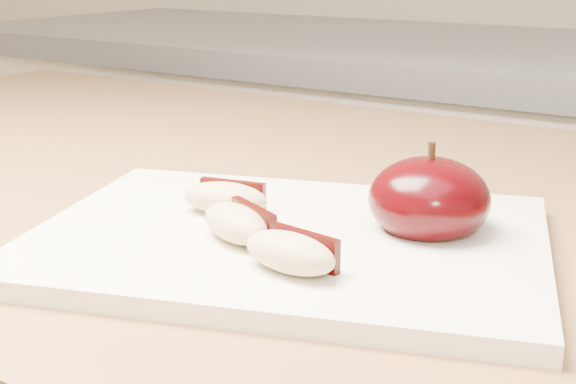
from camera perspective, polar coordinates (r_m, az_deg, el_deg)
The scene contains 5 objects.
cutting_board at distance 0.49m, azimuth 0.00°, elevation -3.51°, with size 0.30×0.22×0.01m, color white.
apple_half at distance 0.49m, azimuth 10.00°, elevation -0.53°, with size 0.09×0.09×0.06m.
apple_wedge_a at distance 0.52m, azimuth -4.44°, elevation -0.42°, with size 0.06×0.04×0.02m.
apple_wedge_b at distance 0.47m, azimuth -3.60°, elevation -2.20°, with size 0.06×0.05×0.02m.
apple_wedge_c at distance 0.42m, azimuth 0.25°, elevation -4.30°, with size 0.06×0.04×0.02m.
Camera 1 is at (0.17, -0.01, 1.07)m, focal length 50.00 mm.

